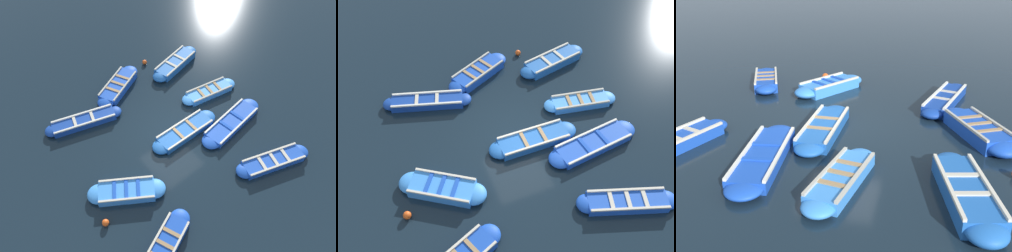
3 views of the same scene
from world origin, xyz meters
The scene contains 12 objects.
ground_plane centered at (0.00, 0.00, 0.00)m, with size 120.00×120.00×0.00m, color black.
boat_mid_row centered at (-0.78, 3.16, 0.15)m, with size 1.31×3.26×0.36m.
boat_near_quay centered at (1.43, 2.53, 0.15)m, with size 1.38×4.05×0.36m.
boat_alongside centered at (0.39, 0.44, 0.16)m, with size 0.96×3.68×0.38m.
boat_drifting centered at (-4.10, -0.31, 0.20)m, with size 2.28×3.40×0.47m.
boat_tucked centered at (4.13, 2.34, 0.17)m, with size 1.87×3.63×0.39m.
boat_broadside centered at (-3.56, 3.20, 0.20)m, with size 1.60×3.63×0.47m.
boat_bow_out centered at (3.98, -3.71, 0.19)m, with size 1.98×3.30×0.43m.
boat_centre centered at (1.23, -3.51, 0.20)m, with size 2.55×3.22×0.45m.
boat_far_corner centered at (-3.20, -2.93, 0.17)m, with size 1.76×3.82×0.40m.
buoy_orange_near centered at (1.78, -4.91, 0.14)m, with size 0.28×0.28×0.28m, color #E05119.
buoy_yellow_far centered at (-4.83, 1.98, 0.13)m, with size 0.26×0.26×0.26m, color #E05119.
Camera 1 is at (7.17, -6.20, 12.48)m, focal length 35.00 mm.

